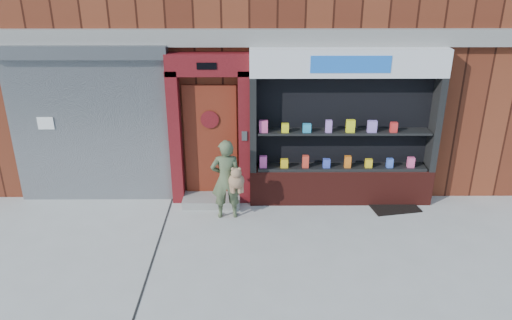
{
  "coord_description": "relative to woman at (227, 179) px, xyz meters",
  "views": [
    {
      "loc": [
        0.06,
        -6.95,
        4.55
      ],
      "look_at": [
        0.11,
        1.0,
        1.22
      ],
      "focal_mm": 35.0,
      "sensor_mm": 36.0,
      "label": 1
    }
  ],
  "objects": [
    {
      "name": "shutter_bay",
      "position": [
        -2.59,
        0.74,
        0.96
      ],
      "size": [
        3.1,
        0.3,
        3.04
      ],
      "color": "gray",
      "rests_on": "ground"
    },
    {
      "name": "doormat",
      "position": [
        3.17,
        0.36,
        -0.75
      ],
      "size": [
        0.99,
        0.78,
        0.02
      ],
      "primitive_type": "cube",
      "rotation": [
        0.0,
        0.0,
        0.19
      ],
      "color": "black",
      "rests_on": "ground"
    },
    {
      "name": "woman",
      "position": [
        0.0,
        0.0,
        0.0
      ],
      "size": [
        0.62,
        0.46,
        1.51
      ],
      "color": "#4A5739",
      "rests_on": "ground"
    },
    {
      "name": "ground",
      "position": [
        0.41,
        -1.19,
        -0.76
      ],
      "size": [
        80.0,
        80.0,
        0.0
      ],
      "primitive_type": "plane",
      "color": "#9E9E99",
      "rests_on": "ground"
    },
    {
      "name": "red_door_bay",
      "position": [
        -0.34,
        0.67,
        0.7
      ],
      "size": [
        1.52,
        0.58,
        2.9
      ],
      "color": "#500D12",
      "rests_on": "ground"
    },
    {
      "name": "pharmacy_bay",
      "position": [
        2.16,
        0.62,
        0.61
      ],
      "size": [
        3.5,
        0.41,
        3.0
      ],
      "color": "#521813",
      "rests_on": "ground"
    }
  ]
}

